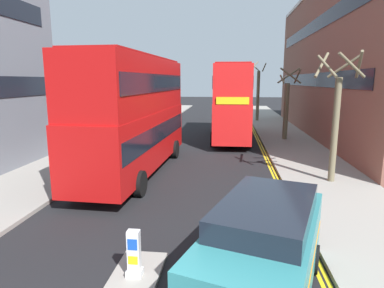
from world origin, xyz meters
name	(u,v)px	position (x,y,z in m)	size (l,w,h in m)	color
sidewalk_right	(306,160)	(6.50, 16.00, 0.07)	(4.00, 80.00, 0.14)	gray
sidewalk_left	(88,154)	(-6.50, 16.00, 0.07)	(4.00, 80.00, 0.14)	gray
kerb_line_outer	(273,169)	(4.40, 14.00, 0.00)	(0.10, 56.00, 0.01)	yellow
kerb_line_inner	(270,169)	(4.24, 14.00, 0.00)	(0.10, 56.00, 0.01)	yellow
traffic_island	(135,278)	(0.00, 3.71, 0.05)	(1.10, 2.20, 0.10)	gray
keep_left_bollard	(134,255)	(0.00, 3.71, 0.61)	(0.36, 0.28, 1.11)	silver
double_decker_bus_away	(135,112)	(-2.45, 12.59, 3.03)	(3.14, 10.90, 5.64)	#B20F0F
double_decker_bus_oncoming	(231,100)	(2.18, 22.86, 3.03)	(2.92, 10.84, 5.64)	red
taxi_minivan	(262,253)	(2.81, 3.29, 1.07)	(3.26, 5.15, 2.12)	teal
street_tree_near	(258,93)	(5.16, 34.43, 3.10)	(1.87, 1.90, 6.45)	#6B6047
street_tree_mid	(336,115)	(6.61, 11.69, 3.07)	(2.03, 2.01, 5.59)	#6B6047
street_tree_far	(287,106)	(6.32, 22.42, 2.61)	(1.68, 1.89, 5.31)	#6B6047
townhouse_terrace_right	(376,61)	(13.50, 25.23, 6.00)	(10.08, 28.00, 11.99)	brown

